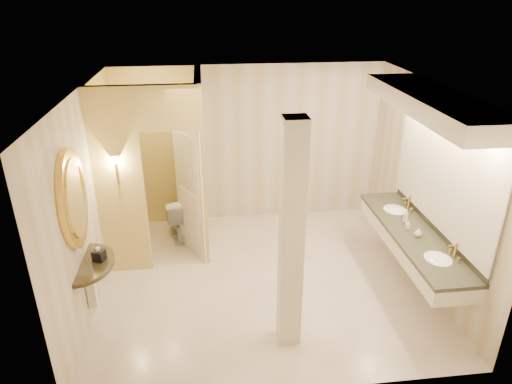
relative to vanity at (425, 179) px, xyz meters
The scene contains 16 objects.
floor 2.59m from the vanity, 168.58° to the left, with size 4.50×4.50×0.00m, color white.
ceiling 2.29m from the vanity, 168.58° to the left, with size 4.50×4.50×0.00m, color white.
wall_back 3.12m from the vanity, 129.51° to the left, with size 4.50×0.02×2.70m, color beige.
wall_front 2.56m from the vanity, 141.05° to the right, with size 4.50×0.02×2.70m, color beige.
wall_left 4.26m from the vanity, behind, with size 0.02×4.00×2.70m, color beige.
wall_right 0.56m from the vanity, 55.92° to the left, with size 0.02×4.00×2.70m, color beige.
toilet_closet 3.40m from the vanity, 156.24° to the left, with size 1.50×1.55×2.70m.
wall_sconce 3.99m from the vanity, 168.00° to the left, with size 0.14×0.14×0.42m.
vanity is the anchor object (origin of this frame).
console_shelf 4.21m from the vanity, behind, with size 0.89×0.89×1.89m.
pillar 2.04m from the vanity, 156.35° to the right, with size 0.25×0.25×2.70m, color silver.
tissue_box 4.09m from the vanity, behind, with size 0.13×0.13×0.13m, color black.
toilet 3.88m from the vanity, 151.44° to the left, with size 0.42×0.74×0.75m, color white.
soap_bottle_a 0.71m from the vanity, 137.35° to the left, with size 0.05×0.05×0.12m, color beige.
soap_bottle_b 0.71m from the vanity, 107.82° to the right, with size 0.09×0.09×0.12m, color silver.
soap_bottle_c 0.72m from the vanity, 99.49° to the left, with size 0.07×0.07×0.19m, color #C6B28C.
Camera 1 is at (-0.74, -5.38, 3.84)m, focal length 32.00 mm.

